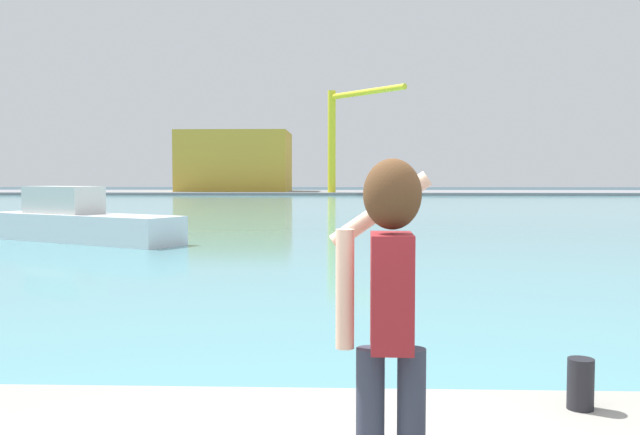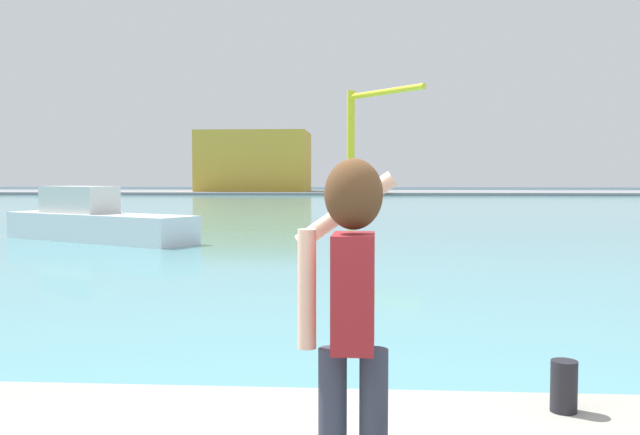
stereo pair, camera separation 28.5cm
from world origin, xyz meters
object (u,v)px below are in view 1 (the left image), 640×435
harbor_bollard (580,384)px  port_crane (343,126)px  warehouse_left (235,162)px  boat_moored (79,222)px  person_photographer (389,298)px

harbor_bollard → port_crane: port_crane is taller
harbor_bollard → warehouse_left: size_ratio=0.02×
warehouse_left → port_crane: size_ratio=1.16×
harbor_bollard → boat_moored: boat_moored is taller
person_photographer → warehouse_left: 93.30m
harbor_bollard → warehouse_left: (-17.03, 90.39, 3.75)m
boat_moored → port_crane: 63.69m
person_photographer → port_crane: 82.77m
person_photographer → port_crane: size_ratio=0.13×
warehouse_left → person_photographer: bearing=-80.4°
warehouse_left → port_crane: 18.24m
boat_moored → port_crane: (8.84, 62.57, 7.97)m
boat_moored → warehouse_left: warehouse_left is taller
person_photographer → port_crane: port_crane is taller
warehouse_left → port_crane: port_crane is taller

